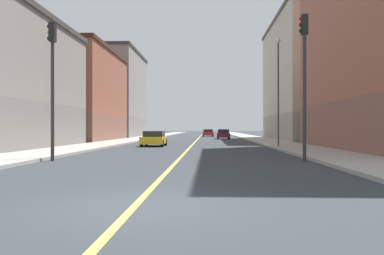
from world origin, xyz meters
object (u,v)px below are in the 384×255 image
(car_maroon, at_px, (223,134))
(street_lamp_left_near, at_px, (278,82))
(building_left_mid, at_px, (319,79))
(traffic_light_right_near, at_px, (52,72))
(car_yellow, at_px, (154,139))
(car_red, at_px, (208,133))
(traffic_light_left_near, at_px, (304,68))
(building_right_distant, at_px, (105,95))
(building_right_midblock, at_px, (66,95))

(car_maroon, bearing_deg, street_lamp_left_near, -82.77)
(building_left_mid, distance_m, traffic_light_right_near, 40.01)
(car_yellow, xyz_separation_m, car_maroon, (6.67, 23.00, 0.02))
(car_red, relative_size, car_yellow, 1.02)
(traffic_light_left_near, height_order, car_maroon, traffic_light_left_near)
(traffic_light_right_near, bearing_deg, building_right_distant, 101.42)
(traffic_light_left_near, relative_size, car_yellow, 1.66)
(car_yellow, relative_size, car_maroon, 0.95)
(traffic_light_left_near, height_order, car_yellow, traffic_light_left_near)
(traffic_light_right_near, xyz_separation_m, car_yellow, (2.69, 15.60, -3.50))
(traffic_light_right_near, height_order, car_maroon, traffic_light_right_near)
(building_right_midblock, height_order, building_right_distant, building_right_distant)
(car_red, height_order, car_yellow, car_red)
(car_yellow, bearing_deg, street_lamp_left_near, -15.14)
(building_left_mid, distance_m, building_right_midblock, 31.30)
(traffic_light_left_near, distance_m, street_lamp_left_near, 12.98)
(traffic_light_left_near, bearing_deg, car_red, 94.55)
(traffic_light_right_near, xyz_separation_m, car_red, (7.20, 55.28, -3.50))
(street_lamp_left_near, bearing_deg, building_right_distant, 122.60)
(building_right_midblock, xyz_separation_m, traffic_light_left_near, (21.23, -29.23, -1.13))
(building_right_distant, bearing_deg, building_right_midblock, -90.00)
(building_left_mid, relative_size, street_lamp_left_near, 2.73)
(traffic_light_left_near, bearing_deg, street_lamp_left_near, 85.51)
(building_right_distant, distance_m, car_maroon, 21.98)
(traffic_light_right_near, distance_m, car_red, 55.86)
(building_left_mid, relative_size, traffic_light_right_near, 3.51)
(building_right_midblock, relative_size, traffic_light_right_near, 2.68)
(traffic_light_left_near, distance_m, traffic_light_right_near, 11.60)
(building_right_midblock, height_order, car_yellow, building_right_midblock)
(building_left_mid, distance_m, car_red, 26.70)
(street_lamp_left_near, xyz_separation_m, car_maroon, (-3.26, 25.69, -4.42))
(traffic_light_right_near, height_order, car_yellow, traffic_light_right_near)
(building_right_distant, relative_size, traffic_light_left_near, 2.63)
(traffic_light_right_near, relative_size, car_red, 1.57)
(building_left_mid, height_order, traffic_light_left_near, building_left_mid)
(building_right_midblock, xyz_separation_m, building_right_distant, (-0.00, 18.48, 1.54))
(building_right_midblock, xyz_separation_m, car_maroon, (18.99, 9.37, -4.75))
(building_right_distant, height_order, street_lamp_left_near, building_right_distant)
(building_left_mid, relative_size, traffic_light_left_near, 3.38)
(building_right_distant, bearing_deg, traffic_light_left_near, -66.01)
(car_red, bearing_deg, street_lamp_left_near, -82.71)
(car_maroon, bearing_deg, car_red, 97.38)
(building_right_distant, bearing_deg, car_red, 24.23)
(building_right_distant, bearing_deg, car_maroon, -25.60)
(traffic_light_right_near, xyz_separation_m, car_maroon, (9.36, 38.61, -3.48))
(street_lamp_left_near, bearing_deg, traffic_light_right_near, -134.31)
(building_right_distant, relative_size, car_yellow, 4.38)
(traffic_light_right_near, bearing_deg, traffic_light_left_near, 0.00)
(traffic_light_left_near, bearing_deg, building_right_midblock, 125.99)
(building_right_distant, relative_size, traffic_light_right_near, 2.73)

